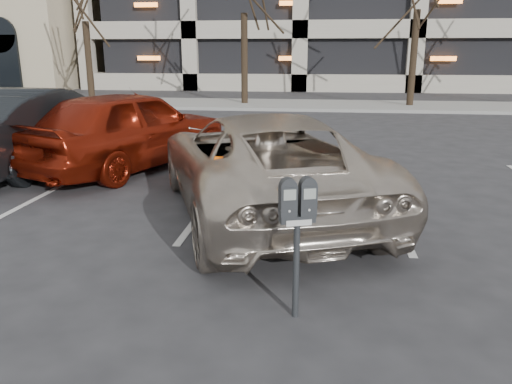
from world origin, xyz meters
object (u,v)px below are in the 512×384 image
object	(u,v)px
suv_silver	(262,163)
car_dark	(35,128)
parking_meter	(297,214)
car_red	(130,129)

from	to	relation	value
suv_silver	car_dark	xyz separation A→B (m)	(-4.89, 2.41, 0.07)
parking_meter	car_red	xyz separation A→B (m)	(-3.59, 5.48, -0.16)
suv_silver	car_red	world-z (taller)	car_red
car_red	car_dark	bearing A→B (deg)	26.02
suv_silver	car_red	bearing A→B (deg)	-61.88
car_red	car_dark	world-z (taller)	car_dark
suv_silver	parking_meter	bearing A→B (deg)	80.99
suv_silver	car_dark	world-z (taller)	car_dark
car_red	car_dark	xyz separation A→B (m)	(-1.95, -0.11, 0.00)
suv_silver	car_red	distance (m)	3.88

